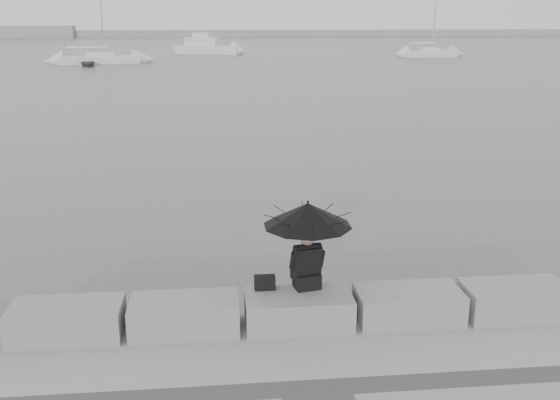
{
  "coord_description": "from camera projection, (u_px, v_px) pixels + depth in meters",
  "views": [
    {
      "loc": [
        -1.14,
        -8.92,
        5.01
      ],
      "look_at": [
        0.07,
        3.0,
        1.47
      ],
      "focal_mm": 40.0,
      "sensor_mm": 36.0,
      "label": 1
    }
  ],
  "objects": [
    {
      "name": "ground",
      "position": [
        295.0,
        340.0,
        10.04
      ],
      "size": [
        360.0,
        360.0,
        0.0
      ],
      "primitive_type": "plane",
      "color": "#4C4E51",
      "rests_on": "ground"
    },
    {
      "name": "stone_block_far_left",
      "position": [
        67.0,
        321.0,
        9.06
      ],
      "size": [
        1.6,
        0.8,
        0.5
      ],
      "primitive_type": "cube",
      "color": "slate",
      "rests_on": "promenade"
    },
    {
      "name": "stone_block_left",
      "position": [
        185.0,
        315.0,
        9.23
      ],
      "size": [
        1.6,
        0.8,
        0.5
      ],
      "primitive_type": "cube",
      "color": "slate",
      "rests_on": "promenade"
    },
    {
      "name": "stone_block_centre",
      "position": [
        299.0,
        310.0,
        9.39
      ],
      "size": [
        1.6,
        0.8,
        0.5
      ],
      "primitive_type": "cube",
      "color": "slate",
      "rests_on": "promenade"
    },
    {
      "name": "stone_block_right",
      "position": [
        408.0,
        305.0,
        9.56
      ],
      "size": [
        1.6,
        0.8,
        0.5
      ],
      "primitive_type": "cube",
      "color": "slate",
      "rests_on": "promenade"
    },
    {
      "name": "stone_block_far_right",
      "position": [
        514.0,
        300.0,
        9.72
      ],
      "size": [
        1.6,
        0.8,
        0.5
      ],
      "primitive_type": "cube",
      "color": "slate",
      "rests_on": "promenade"
    },
    {
      "name": "seated_person",
      "position": [
        308.0,
        223.0,
        9.3
      ],
      "size": [
        1.35,
        1.35,
        1.39
      ],
      "rotation": [
        0.0,
        0.0,
        0.2
      ],
      "color": "black",
      "rests_on": "stone_block_centre"
    },
    {
      "name": "bag",
      "position": [
        265.0,
        283.0,
        9.51
      ],
      "size": [
        0.32,
        0.18,
        0.21
      ],
      "primitive_type": "cube",
      "color": "black",
      "rests_on": "stone_block_centre"
    },
    {
      "name": "distant_landmass",
      "position": [
        186.0,
        33.0,
        156.4
      ],
      "size": [
        180.0,
        8.0,
        2.8
      ],
      "color": "gray",
      "rests_on": "ground"
    },
    {
      "name": "sailboat_left",
      "position": [
        100.0,
        59.0,
        68.1
      ],
      "size": [
        8.8,
        4.1,
        12.9
      ],
      "rotation": [
        0.0,
        0.0,
        0.21
      ],
      "color": "white",
      "rests_on": "ground"
    },
    {
      "name": "sailboat_right",
      "position": [
        429.0,
        53.0,
        79.24
      ],
      "size": [
        6.51,
        2.49,
        12.9
      ],
      "rotation": [
        0.0,
        0.0,
        -0.01
      ],
      "color": "white",
      "rests_on": "ground"
    },
    {
      "name": "motor_cruiser",
      "position": [
        208.0,
        47.0,
        85.57
      ],
      "size": [
        9.31,
        5.5,
        4.5
      ],
      "rotation": [
        0.0,
        0.0,
        -0.33
      ],
      "color": "white",
      "rests_on": "ground"
    },
    {
      "name": "dinghy",
      "position": [
        88.0,
        63.0,
        64.78
      ],
      "size": [
        3.5,
        1.92,
        0.56
      ],
      "primitive_type": "imported",
      "rotation": [
        0.0,
        0.0,
        0.16
      ],
      "color": "slate",
      "rests_on": "ground"
    }
  ]
}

